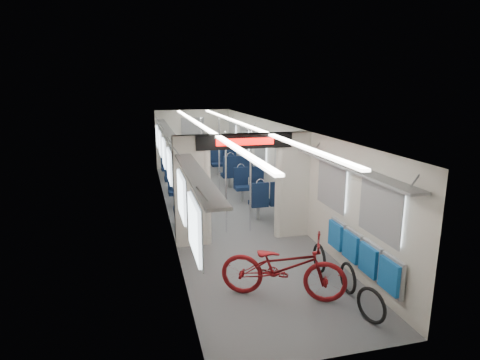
{
  "coord_description": "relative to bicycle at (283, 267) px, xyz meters",
  "views": [
    {
      "loc": [
        -2.07,
        -9.87,
        3.28
      ],
      "look_at": [
        0.05,
        -1.49,
        1.2
      ],
      "focal_mm": 30.0,
      "sensor_mm": 36.0,
      "label": 1
    }
  ],
  "objects": [
    {
      "name": "carriage",
      "position": [
        0.01,
        4.21,
        0.98
      ],
      "size": [
        12.0,
        12.02,
        2.31
      ],
      "color": "#515456",
      "rests_on": "ground"
    },
    {
      "name": "bicycle",
      "position": [
        0.0,
        0.0,
        0.0
      ],
      "size": [
        2.07,
        1.47,
        1.03
      ],
      "primitive_type": "imported",
      "rotation": [
        0.0,
        0.0,
        1.12
      ],
      "color": "maroon",
      "rests_on": "ground"
    },
    {
      "name": "seat_bay_far_left",
      "position": [
        -0.92,
        7.7,
        0.01
      ],
      "size": [
        0.89,
        1.97,
        1.07
      ],
      "color": "#0B1833",
      "rests_on": "ground"
    },
    {
      "name": "seat_bay_far_right",
      "position": [
        0.95,
        7.9,
        0.06
      ],
      "size": [
        0.96,
        2.33,
        1.18
      ],
      "color": "#0B1833",
      "rests_on": "ground"
    },
    {
      "name": "bike_hoop_c",
      "position": [
        0.94,
        0.67,
        -0.28
      ],
      "size": [
        0.08,
        0.52,
        0.52
      ],
      "primitive_type": "torus",
      "rotation": [
        1.57,
        0.0,
        1.52
      ],
      "color": "black",
      "rests_on": "ground"
    },
    {
      "name": "stanchion_near_left",
      "position": [
        -0.26,
        2.99,
        0.63
      ],
      "size": [
        0.04,
        0.04,
        2.3
      ],
      "primitive_type": "cylinder",
      "color": "silver",
      "rests_on": "ground"
    },
    {
      "name": "bike_hoop_b",
      "position": [
        1.06,
        -0.13,
        -0.28
      ],
      "size": [
        0.07,
        0.51,
        0.51
      ],
      "primitive_type": "torus",
      "rotation": [
        1.57,
        0.0,
        1.53
      ],
      "color": "black",
      "rests_on": "ground"
    },
    {
      "name": "stanchion_far_right",
      "position": [
        0.28,
        6.42,
        0.63
      ],
      "size": [
        0.05,
        0.05,
        2.3
      ],
      "primitive_type": "cylinder",
      "color": "silver",
      "rests_on": "ground"
    },
    {
      "name": "seat_bay_near_left",
      "position": [
        -0.92,
        4.45,
        0.01
      ],
      "size": [
        0.89,
        1.98,
        1.07
      ],
      "color": "#0B1833",
      "rests_on": "ground"
    },
    {
      "name": "seat_bay_near_right",
      "position": [
        0.95,
        4.5,
        0.01
      ],
      "size": [
        0.89,
        1.98,
        1.07
      ],
      "color": "#0B1833",
      "rests_on": "ground"
    },
    {
      "name": "bike_hoop_a",
      "position": [
        0.96,
        -0.96,
        -0.28
      ],
      "size": [
        0.19,
        0.52,
        0.53
      ],
      "primitive_type": "torus",
      "rotation": [
        1.57,
        0.0,
        1.85
      ],
      "color": "black",
      "rests_on": "ground"
    },
    {
      "name": "flip_bench",
      "position": [
        1.37,
        0.04,
        0.06
      ],
      "size": [
        0.12,
        2.14,
        0.56
      ],
      "color": "gray",
      "rests_on": "carriage"
    },
    {
      "name": "stanchion_near_right",
      "position": [
        0.3,
        2.96,
        0.63
      ],
      "size": [
        0.04,
        0.04,
        2.3
      ],
      "primitive_type": "cylinder",
      "color": "silver",
      "rests_on": "ground"
    },
    {
      "name": "stanchion_far_left",
      "position": [
        -0.23,
        6.54,
        0.63
      ],
      "size": [
        0.04,
        0.04,
        2.3
      ],
      "primitive_type": "cylinder",
      "color": "silver",
      "rests_on": "ground"
    }
  ]
}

